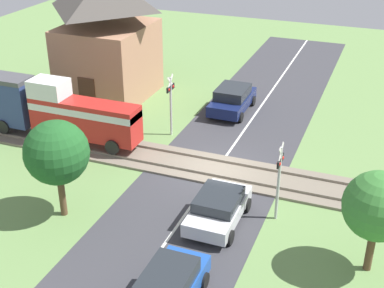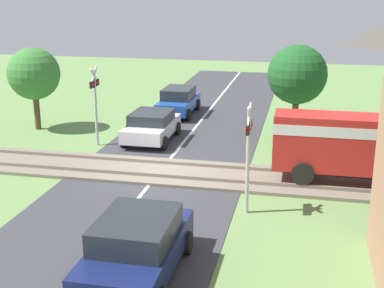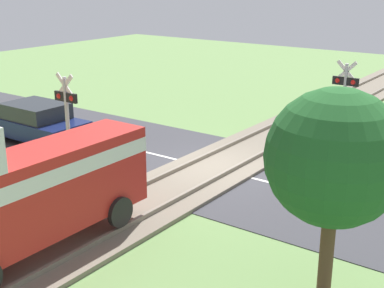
# 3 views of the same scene
# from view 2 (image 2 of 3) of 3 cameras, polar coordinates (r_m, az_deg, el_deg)

# --- Properties ---
(ground_plane) EXTENTS (60.00, 60.00, 0.00)m
(ground_plane) POSITION_cam_2_polar(r_m,az_deg,el_deg) (19.89, -3.52, -3.09)
(ground_plane) COLOR #66894C
(road_surface) EXTENTS (48.00, 6.40, 0.02)m
(road_surface) POSITION_cam_2_polar(r_m,az_deg,el_deg) (19.89, -3.52, -3.07)
(road_surface) COLOR #38383D
(road_surface) RESTS_ON ground_plane
(track_bed) EXTENTS (2.80, 48.00, 0.24)m
(track_bed) POSITION_cam_2_polar(r_m,az_deg,el_deg) (19.87, -3.52, -2.91)
(track_bed) COLOR #756B5B
(track_bed) RESTS_ON ground_plane
(car_near_crossing) EXTENTS (3.72, 1.96, 1.32)m
(car_near_crossing) POSITION_cam_2_polar(r_m,az_deg,el_deg) (23.72, -4.33, 1.99)
(car_near_crossing) COLOR silver
(car_near_crossing) RESTS_ON ground_plane
(car_far_side) EXTENTS (4.09, 2.05, 1.52)m
(car_far_side) POSITION_cam_2_polar(r_m,az_deg,el_deg) (12.93, -5.89, -10.74)
(car_far_side) COLOR #141E4C
(car_far_side) RESTS_ON ground_plane
(car_behind_queue) EXTENTS (3.88, 1.78, 1.45)m
(car_behind_queue) POSITION_cam_2_polar(r_m,az_deg,el_deg) (28.52, -1.45, 4.65)
(car_behind_queue) COLOR #1E4CA8
(car_behind_queue) RESTS_ON ground_plane
(crossing_signal_west_approach) EXTENTS (0.90, 0.18, 3.41)m
(crossing_signal_west_approach) POSITION_cam_2_polar(r_m,az_deg,el_deg) (23.06, -10.30, 5.05)
(crossing_signal_west_approach) COLOR #B7B7B7
(crossing_signal_west_approach) RESTS_ON ground_plane
(crossing_signal_east_approach) EXTENTS (0.90, 0.18, 3.41)m
(crossing_signal_east_approach) POSITION_cam_2_polar(r_m,az_deg,el_deg) (15.88, 6.03, -0.09)
(crossing_signal_east_approach) COLOR #B7B7B7
(crossing_signal_east_approach) RESTS_ON ground_plane
(tree_roadside_hedge) EXTENTS (2.62, 2.62, 4.22)m
(tree_roadside_hedge) POSITION_cam_2_polar(r_m,az_deg,el_deg) (24.08, 11.17, 7.25)
(tree_roadside_hedge) COLOR brown
(tree_roadside_hedge) RESTS_ON ground_plane
(tree_beyond_track) EXTENTS (2.45, 2.45, 3.91)m
(tree_beyond_track) POSITION_cam_2_polar(r_m,az_deg,el_deg) (26.30, -16.52, 7.17)
(tree_beyond_track) COLOR brown
(tree_beyond_track) RESTS_ON ground_plane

